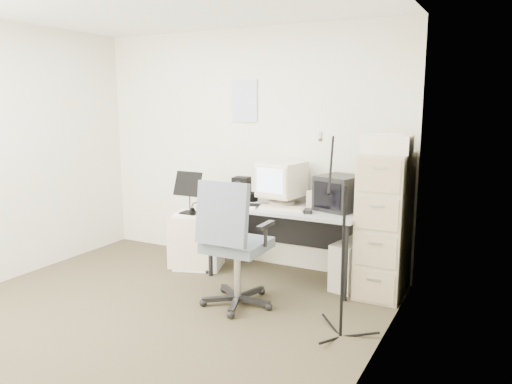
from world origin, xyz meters
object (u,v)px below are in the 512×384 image
at_px(side_cart, 199,240).
at_px(office_chair, 237,243).
at_px(filing_cabinet, 384,225).
at_px(desk, 286,243).

bearing_deg(side_cart, office_chair, -56.75).
bearing_deg(office_chair, filing_cabinet, 37.68).
height_order(desk, side_cart, desk).
distance_m(desk, side_cart, 0.97).
relative_size(filing_cabinet, office_chair, 1.17).
relative_size(desk, side_cart, 2.53).
xyz_separation_m(filing_cabinet, office_chair, (-1.05, -0.83, -0.09)).
bearing_deg(desk, filing_cabinet, 1.81).
relative_size(office_chair, side_cart, 1.88).
height_order(filing_cabinet, desk, filing_cabinet).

